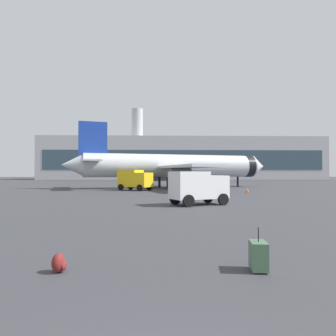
{
  "coord_description": "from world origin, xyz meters",
  "views": [
    {
      "loc": [
        0.11,
        -2.36,
        2.48
      ],
      "look_at": [
        1.22,
        30.64,
        3.0
      ],
      "focal_mm": 33.96,
      "sensor_mm": 36.0,
      "label": 1
    }
  ],
  "objects": [
    {
      "name": "airplane_at_gate",
      "position": [
        2.83,
        51.0,
        3.66
      ],
      "size": [
        35.2,
        32.09,
        10.5
      ],
      "color": "silver",
      "rests_on": "ground"
    },
    {
      "name": "service_truck",
      "position": [
        -3.13,
        43.09,
        1.61
      ],
      "size": [
        5.21,
        4.49,
        2.9
      ],
      "color": "yellow",
      "rests_on": "ground"
    },
    {
      "name": "cargo_van",
      "position": [
        3.29,
        22.23,
        1.45
      ],
      "size": [
        4.83,
        3.76,
        2.6
      ],
      "color": "white",
      "rests_on": "ground"
    },
    {
      "name": "safety_cone_near",
      "position": [
        -0.64,
        54.09,
        0.36
      ],
      "size": [
        0.44,
        0.44,
        0.72
      ],
      "color": "#F2590C",
      "rests_on": "ground"
    },
    {
      "name": "safety_cone_mid",
      "position": [
        7.73,
        52.43,
        0.32
      ],
      "size": [
        0.44,
        0.44,
        0.66
      ],
      "color": "#F2590C",
      "rests_on": "ground"
    },
    {
      "name": "safety_cone_far",
      "position": [
        10.56,
        50.18,
        0.31
      ],
      "size": [
        0.44,
        0.44,
        0.63
      ],
      "color": "#F2590C",
      "rests_on": "ground"
    },
    {
      "name": "safety_cone_outer",
      "position": [
        11.55,
        37.61,
        0.29
      ],
      "size": [
        0.44,
        0.44,
        0.6
      ],
      "color": "#F2590C",
      "rests_on": "ground"
    },
    {
      "name": "rolling_suitcase",
      "position": [
        2.68,
        5.63,
        0.39
      ],
      "size": [
        0.48,
        0.68,
        1.1
      ],
      "color": "#476B4C",
      "rests_on": "ground"
    },
    {
      "name": "traveller_backpack",
      "position": [
        -2.35,
        5.67,
        0.23
      ],
      "size": [
        0.36,
        0.4,
        0.48
      ],
      "color": "maroon",
      "rests_on": "ground"
    },
    {
      "name": "terminal_building",
      "position": [
        9.82,
        124.43,
        8.15
      ],
      "size": [
        108.01,
        22.49,
        28.13
      ],
      "color": "#B2B2B7",
      "rests_on": "ground"
    }
  ]
}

